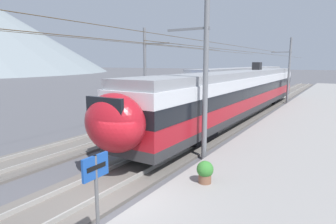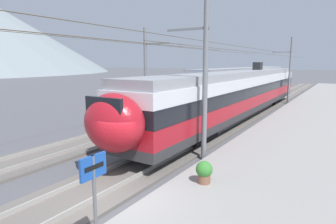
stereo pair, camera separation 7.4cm
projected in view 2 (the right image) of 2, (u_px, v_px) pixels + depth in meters
ground_plane at (113, 206)px, 8.99m from camera, size 400.00×400.00×0.00m
track_near at (85, 194)px, 9.66m from camera, size 120.00×3.00×0.28m
track_far at (7, 166)px, 12.23m from camera, size 120.00×3.00×0.28m
train_near_platform at (240, 91)px, 22.65m from camera, size 30.54×2.85×4.27m
train_far_track at (246, 79)px, 39.76m from camera, size 33.99×2.98×4.27m
catenary_mast_mid at (203, 68)px, 12.66m from camera, size 47.67×2.13×8.21m
catenary_mast_east at (289, 69)px, 30.83m from camera, size 47.67×2.13×7.19m
catenary_mast_far_side at (147, 70)px, 23.52m from camera, size 47.67×2.57×7.32m
platform_sign at (94, 182)px, 5.99m from camera, size 0.70×0.08×2.24m
potted_plant_by_shelter at (204, 171)px, 9.81m from camera, size 0.59×0.59×0.79m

